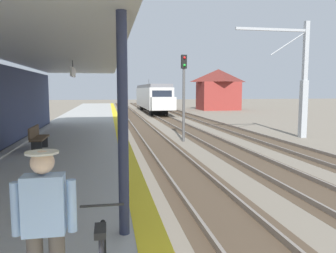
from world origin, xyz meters
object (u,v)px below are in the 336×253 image
(rail_signal_post, at_px, (184,89))
(catenary_pylon_far_side, at_px, (300,83))
(approaching_train, at_px, (152,97))
(platform_bench, at_px, (38,137))
(distant_trackside_house, at_px, (218,89))
(commuter_person, at_px, (45,227))

(rail_signal_post, height_order, catenary_pylon_far_side, catenary_pylon_far_side)
(approaching_train, distance_m, rail_signal_post, 27.30)
(catenary_pylon_far_side, xyz_separation_m, platform_bench, (-14.91, -6.95, -2.23))
(platform_bench, height_order, distant_trackside_house, distant_trackside_house)
(rail_signal_post, relative_size, distant_trackside_house, 0.79)
(catenary_pylon_far_side, bearing_deg, approaching_train, 102.83)
(approaching_train, distance_m, commuter_person, 44.15)
(catenary_pylon_far_side, height_order, platform_bench, catenary_pylon_far_side)
(commuter_person, xyz_separation_m, platform_bench, (-2.01, 9.76, -0.47))
(catenary_pylon_far_side, relative_size, distant_trackside_house, 1.14)
(distant_trackside_house, bearing_deg, commuter_person, -110.55)
(rail_signal_post, bearing_deg, approaching_train, 86.46)
(commuter_person, distance_m, distant_trackside_house, 50.78)
(commuter_person, height_order, platform_bench, commuter_person)
(rail_signal_post, xyz_separation_m, platform_bench, (-7.10, -6.63, -1.82))
(approaching_train, height_order, platform_bench, approaching_train)
(commuter_person, height_order, rail_signal_post, rail_signal_post)
(approaching_train, relative_size, rail_signal_post, 3.77)
(approaching_train, distance_m, catenary_pylon_far_side, 27.64)
(catenary_pylon_far_side, bearing_deg, commuter_person, -127.67)
(platform_bench, bearing_deg, distant_trackside_house, 62.31)
(catenary_pylon_far_side, height_order, distant_trackside_house, catenary_pylon_far_side)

